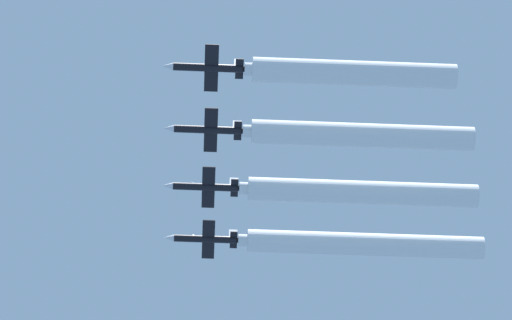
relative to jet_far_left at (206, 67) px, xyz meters
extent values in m
cylinder|color=black|center=(0.00, -0.35, -0.03)|extent=(1.21, 10.49, 1.21)
cone|color=silver|center=(0.00, 5.78, -0.03)|extent=(1.15, 1.77, 1.15)
ellipsoid|color=#0C263F|center=(0.00, 1.96, 0.49)|extent=(0.67, 2.43, 0.55)
cube|color=black|center=(0.00, -0.87, -0.12)|extent=(8.83, 2.10, 0.13)
cube|color=black|center=(0.00, -5.11, -0.03)|extent=(3.75, 1.21, 0.13)
cube|color=silver|center=(0.00, -5.02, 1.51)|extent=(0.11, 1.44, 1.88)
cylinder|color=black|center=(0.00, -5.87, -0.03)|extent=(0.91, 0.66, 0.91)
cylinder|color=black|center=(12.15, -0.55, 0.06)|extent=(1.21, 10.49, 1.21)
cone|color=silver|center=(12.15, 5.57, 0.06)|extent=(1.15, 1.77, 1.15)
ellipsoid|color=#0C263F|center=(12.15, 1.75, 0.57)|extent=(0.67, 2.43, 0.55)
cube|color=black|center=(12.15, -1.08, -0.03)|extent=(8.83, 2.10, 0.13)
cube|color=black|center=(12.15, -5.31, 0.06)|extent=(3.75, 1.21, 0.13)
cube|color=silver|center=(12.15, -5.22, 1.60)|extent=(0.11, 1.44, 1.88)
cylinder|color=black|center=(12.15, -6.07, 0.06)|extent=(0.91, 0.66, 0.91)
cylinder|color=black|center=(24.38, -0.45, 0.33)|extent=(1.21, 10.49, 1.21)
cone|color=silver|center=(24.38, 5.68, 0.33)|extent=(1.15, 1.77, 1.15)
ellipsoid|color=#0C263F|center=(24.38, 1.86, 0.85)|extent=(0.67, 2.43, 0.55)
cube|color=black|center=(24.38, -0.98, 0.24)|extent=(8.83, 2.10, 0.13)
cube|color=black|center=(24.38, -5.21, 0.33)|extent=(3.75, 1.21, 0.13)
cube|color=silver|center=(24.38, -5.12, 1.88)|extent=(0.11, 1.44, 1.88)
cylinder|color=black|center=(24.38, -5.97, 0.33)|extent=(0.91, 0.66, 0.91)
cylinder|color=black|center=(36.01, -0.72, 0.31)|extent=(1.21, 10.49, 1.21)
cone|color=silver|center=(36.01, 5.41, 0.31)|extent=(1.15, 1.77, 1.15)
ellipsoid|color=#0C263F|center=(36.01, 1.59, 0.83)|extent=(0.67, 2.43, 0.55)
cube|color=black|center=(36.01, -1.24, 0.22)|extent=(8.83, 2.10, 0.13)
cube|color=black|center=(36.01, -5.47, 0.31)|extent=(3.75, 1.21, 0.13)
cube|color=silver|center=(36.01, -5.39, 1.86)|extent=(0.11, 1.44, 1.88)
cylinder|color=black|center=(36.01, -6.24, 0.31)|extent=(0.91, 0.66, 0.91)
cylinder|color=white|center=(0.00, -19.36, -0.03)|extent=(1.99, 26.93, 1.99)
cylinder|color=white|center=(0.00, -22.59, -0.03)|extent=(3.78, 30.97, 3.78)
cylinder|color=white|center=(12.15, -21.34, 0.06)|extent=(1.99, 30.49, 1.99)
cylinder|color=white|center=(12.15, -25.00, 0.06)|extent=(3.78, 35.06, 3.78)
cylinder|color=white|center=(24.38, -22.30, 0.33)|extent=(1.99, 32.61, 1.99)
cylinder|color=white|center=(24.38, -26.21, 0.33)|extent=(3.78, 37.50, 3.78)
cylinder|color=white|center=(36.01, -23.58, 0.31)|extent=(1.99, 34.64, 1.99)
cylinder|color=white|center=(36.01, -27.73, 0.31)|extent=(3.78, 39.83, 3.78)
camera|label=1|loc=(-127.85, -1.86, -172.27)|focal=99.43mm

